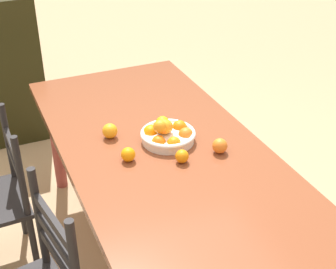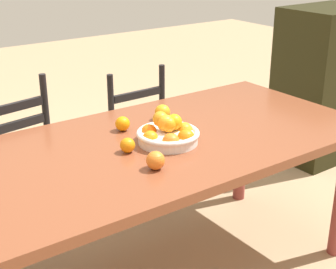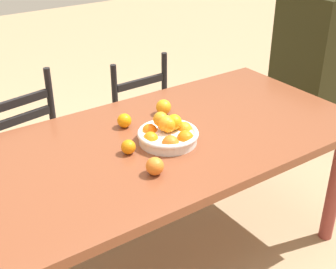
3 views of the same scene
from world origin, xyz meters
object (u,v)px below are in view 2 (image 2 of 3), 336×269
Objects in this scene: cabinet at (323,84)px; orange_loose_2 at (123,124)px; chair_by_cabinet at (7,166)px; fruit_bowl at (168,133)px; orange_loose_1 at (128,145)px; orange_loose_0 at (162,112)px; chair_near_window at (126,137)px; orange_loose_3 at (156,160)px; dining_table at (155,158)px.

orange_loose_2 is (-1.98, -0.35, 0.22)m from cabinet.
orange_loose_2 is (0.40, -0.58, 0.34)m from chair_by_cabinet.
fruit_bowl is 4.04× the size of orange_loose_2.
chair_by_cabinet is 3.39× the size of fruit_bowl.
cabinet reaches higher than chair_by_cabinet.
orange_loose_1 is (-2.09, -0.59, 0.22)m from cabinet.
orange_loose_1 is (-0.36, -0.25, -0.01)m from orange_loose_0.
chair_near_window is at bearing 58.38° from orange_loose_2.
orange_loose_0 is at bearing 52.12° from orange_loose_3.
dining_table is at bearing -75.54° from orange_loose_2.
orange_loose_0 is 1.20× the size of orange_loose_1.
orange_loose_2 is 0.93× the size of orange_loose_3.
orange_loose_1 is (0.29, -0.82, 0.33)m from chair_by_cabinet.
fruit_bowl reaches higher than dining_table.
chair_by_cabinet is 0.93m from orange_loose_1.
chair_near_window is at bearing 71.13° from fruit_bowl.
fruit_bowl is 0.26m from orange_loose_2.
chair_by_cabinet is 0.93m from orange_loose_0.
orange_loose_0 reaches higher than orange_loose_2.
chair_near_window is 13.63× the size of orange_loose_1.
orange_loose_1 is at bearing -169.04° from dining_table.
dining_table is 0.95m from chair_near_window.
chair_near_window is at bearing 59.77° from orange_loose_1.
chair_by_cabinet is 1.12m from orange_loose_3.
chair_by_cabinet is 0.78m from orange_loose_2.
fruit_bowl is 0.21m from orange_loose_1.
chair_by_cabinet is at bearing 120.10° from dining_table.
orange_loose_3 is at bearing 63.30° from chair_near_window.
orange_loose_0 is (0.15, 0.26, -0.00)m from fruit_bowl.
orange_loose_0 is at bearing 74.75° from chair_near_window.
chair_near_window is at bearing 64.95° from orange_loose_3.
orange_loose_1 is (-0.51, -0.88, 0.37)m from chair_near_window.
fruit_bowl reaches higher than chair_near_window.
orange_loose_3 is (-0.11, -0.44, 0.00)m from orange_loose_2.
cabinet is (1.58, -0.29, 0.15)m from chair_near_window.
dining_table is at bearing -164.50° from cabinet.
chair_near_window is 0.93× the size of chair_by_cabinet.
cabinet reaches higher than orange_loose_3.
orange_loose_2 is (0.12, 0.23, 0.00)m from orange_loose_1.
fruit_bowl reaches higher than orange_loose_3.
dining_table is 0.32m from orange_loose_3.
fruit_bowl is 3.60× the size of orange_loose_0.
orange_loose_0 is (0.65, -0.57, 0.34)m from chair_by_cabinet.
orange_loose_2 reaches higher than dining_table.
orange_loose_3 reaches higher than orange_loose_1.
orange_loose_1 is 0.26m from orange_loose_2.
orange_loose_2 reaches higher than orange_loose_1.
orange_loose_2 is (-0.09, 0.25, -0.01)m from fruit_bowl.
orange_loose_1 is (-0.21, 0.01, -0.01)m from fruit_bowl.
fruit_bowl is at bearing 43.96° from orange_loose_3.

